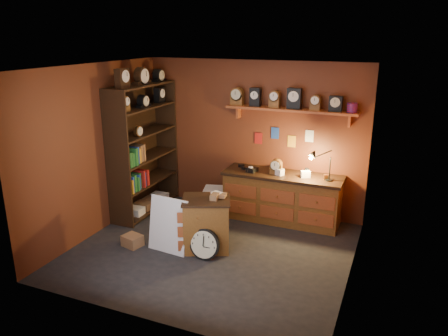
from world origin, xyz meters
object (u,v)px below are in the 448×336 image
workbench (282,195)px  big_round_clock (205,244)px  low_cabinet (206,222)px  shelving_unit (142,144)px

workbench → big_round_clock: workbench is taller
big_round_clock → workbench: bearing=69.2°
low_cabinet → shelving_unit: bearing=127.7°
low_cabinet → big_round_clock: 0.38m
workbench → big_round_clock: (-0.66, -1.74, -0.25)m
shelving_unit → big_round_clock: shelving_unit is taller
shelving_unit → big_round_clock: size_ratio=5.61×
shelving_unit → low_cabinet: (1.68, -0.94, -0.82)m
shelving_unit → low_cabinet: shelving_unit is taller
shelving_unit → low_cabinet: 2.09m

